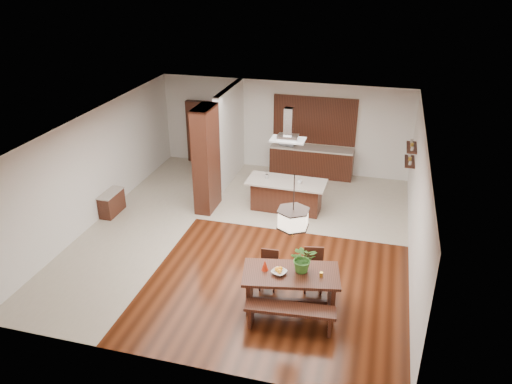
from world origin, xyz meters
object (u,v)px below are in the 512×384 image
(dining_table, at_px, (291,282))
(pendant_lantern, at_px, (293,207))
(microwave, at_px, (288,141))
(hallway_console, at_px, (112,203))
(fruit_bowl, at_px, (279,272))
(foliage_plant, at_px, (303,259))
(island_cup, at_px, (300,182))
(dining_chair_right, at_px, (313,271))
(dining_bench, at_px, (290,318))
(kitchen_island, at_px, (286,195))
(range_hood, at_px, (288,124))
(dining_chair_left, at_px, (268,271))

(dining_table, relative_size, pendant_lantern, 1.55)
(microwave, bearing_deg, hallway_console, -128.21)
(hallway_console, xyz_separation_m, fruit_bowl, (5.25, -2.72, 0.51))
(hallway_console, bearing_deg, foliage_plant, -23.78)
(dining_table, distance_m, island_cup, 4.03)
(hallway_console, xyz_separation_m, foliage_plant, (5.67, -2.50, 0.76))
(foliage_plant, xyz_separation_m, fruit_bowl, (-0.42, -0.22, -0.25))
(dining_chair_right, xyz_separation_m, fruit_bowl, (-0.57, -0.75, 0.36))
(hallway_console, relative_size, dining_bench, 0.51)
(dining_bench, bearing_deg, foliage_plant, 84.62)
(fruit_bowl, relative_size, kitchen_island, 0.13)
(microwave, bearing_deg, dining_table, -70.72)
(hallway_console, relative_size, range_hood, 0.98)
(hallway_console, distance_m, pendant_lantern, 6.37)
(dining_chair_right, relative_size, range_hood, 1.03)
(dining_bench, height_order, foliage_plant, foliage_plant)
(hallway_console, bearing_deg, dining_table, -25.65)
(dining_chair_left, xyz_separation_m, dining_chair_right, (0.93, 0.18, 0.04))
(kitchen_island, xyz_separation_m, island_cup, (0.37, -0.11, 0.48))
(dining_bench, bearing_deg, range_hood, 102.67)
(hallway_console, distance_m, dining_chair_left, 5.35)
(pendant_lantern, height_order, island_cup, pendant_lantern)
(foliage_plant, xyz_separation_m, range_hood, (-1.14, 3.95, 1.39))
(dining_chair_left, xyz_separation_m, pendant_lantern, (0.57, -0.48, 1.82))
(hallway_console, bearing_deg, dining_chair_left, -23.71)
(dining_chair_left, height_order, range_hood, range_hood)
(dining_table, height_order, pendant_lantern, pendant_lantern)
(hallway_console, distance_m, fruit_bowl, 5.93)
(dining_bench, height_order, pendant_lantern, pendant_lantern)
(foliage_plant, bearing_deg, dining_chair_left, 155.79)
(kitchen_island, height_order, microwave, microwave)
(dining_table, bearing_deg, foliage_plant, 31.92)
(dining_chair_right, distance_m, foliage_plant, 0.82)
(dining_chair_right, xyz_separation_m, kitchen_island, (-1.29, 3.42, -0.01))
(range_hood, bearing_deg, kitchen_island, -90.00)
(hallway_console, height_order, dining_table, dining_table)
(dining_table, xyz_separation_m, foliage_plant, (0.20, 0.13, 0.49))
(hallway_console, relative_size, microwave, 1.82)
(dining_bench, relative_size, microwave, 3.54)
(hallway_console, relative_size, dining_chair_right, 0.95)
(dining_bench, distance_m, range_hood, 5.35)
(foliage_plant, distance_m, kitchen_island, 4.16)
(dining_chair_left, bearing_deg, kitchen_island, 92.52)
(dining_chair_left, relative_size, kitchen_island, 0.39)
(foliage_plant, bearing_deg, dining_chair_right, 74.20)
(dining_table, distance_m, range_hood, 4.59)
(dining_bench, bearing_deg, hallway_console, 149.52)
(island_cup, bearing_deg, dining_table, -81.83)
(dining_table, xyz_separation_m, microwave, (-1.44, 6.63, 0.51))
(dining_table, distance_m, fruit_bowl, 0.34)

